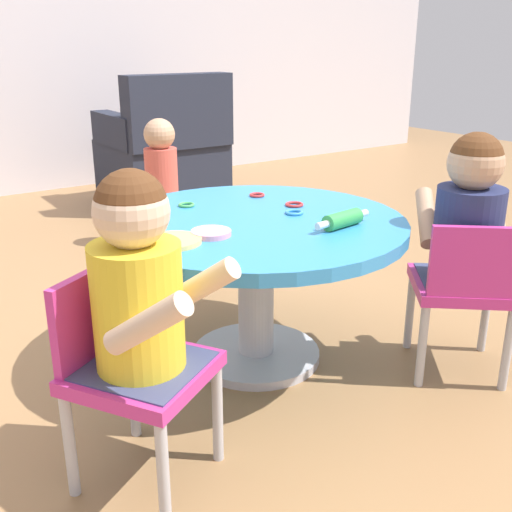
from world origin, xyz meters
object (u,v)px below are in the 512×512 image
Objects in this scene: child_chair_left at (130,366)px; seated_child_left at (138,282)px; craft_scissors at (142,224)px; seated_child_right at (469,215)px; rolling_pin at (343,219)px; armchair_dark at (164,156)px; toddler_standing at (162,179)px; craft_table at (256,251)px; child_chair_right at (464,287)px.

seated_child_left is at bearing -58.59° from child_chair_left.
seated_child_left is 0.55m from craft_scissors.
seated_child_right is 0.40m from rolling_pin.
toddler_standing is (-0.43, -0.83, 0.05)m from armchair_dark.
child_chair_left is 1.13m from seated_child_right.
craft_table is at bearing -103.08° from toddler_standing.
child_chair_right is at bearing -95.39° from armchair_dark.
seated_child_right is at bearing -33.91° from craft_scissors.
seated_child_right is (0.03, 0.03, 0.23)m from child_chair_right.
toddler_standing is 1.34m from craft_scissors.
seated_child_left is 2.83m from armchair_dark.
craft_scissors reaches higher than craft_table.
seated_child_left reaches higher than craft_scissors.
seated_child_left reaches higher than craft_table.
seated_child_right is 3.67× the size of craft_scissors.
seated_child_left is 1.08m from child_chair_right.
craft_scissors is at bearing 61.20° from child_chair_left.
craft_table is at bearing -108.89° from armchair_dark.
armchair_dark is at bearing 71.11° from craft_table.
seated_child_left is at bearing 176.27° from seated_child_right.
armchair_dark is at bearing 61.80° from child_chair_left.
child_chair_right is at bearing -7.17° from child_chair_left.
toddler_standing reaches higher than craft_table.
seated_child_left reaches higher than child_chair_left.
armchair_dark is 2.27m from craft_scissors.
rolling_pin is at bearing 150.21° from seated_child_right.
toddler_standing is at bearing -117.24° from armchair_dark.
armchair_dark reaches higher than craft_table.
child_chair_left is at bearing -151.58° from craft_table.
craft_table is at bearing -23.93° from craft_scissors.
rolling_pin is (0.75, 0.09, 0.22)m from child_chair_left.
seated_child_right reaches higher than child_chair_right.
rolling_pin is at bearing -36.55° from craft_scissors.
seated_child_left is 1.08m from seated_child_right.
child_chair_left is (-0.59, -0.32, -0.09)m from craft_table.
toddler_standing is at bearing 76.92° from craft_table.
toddler_standing reaches higher than craft_scissors.
child_chair_left is 0.23m from seated_child_left.
child_chair_left is at bearing -118.80° from craft_scissors.
seated_child_left is 2.21× the size of rolling_pin.
child_chair_left is 1.08m from child_chair_right.
craft_table is 0.67m from child_chair_left.
seated_child_left is 3.67× the size of craft_scissors.
craft_scissors is (0.26, 0.46, 0.20)m from child_chair_left.
seated_child_right is 1.76m from toddler_standing.
toddler_standing is at bearing 95.97° from child_chair_right.
rolling_pin is at bearing -103.43° from armchair_dark.
child_chair_left is 0.63× the size of armchair_dark.
child_chair_right is 1.04m from craft_scissors.
craft_table is 1.91× the size of seated_child_right.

